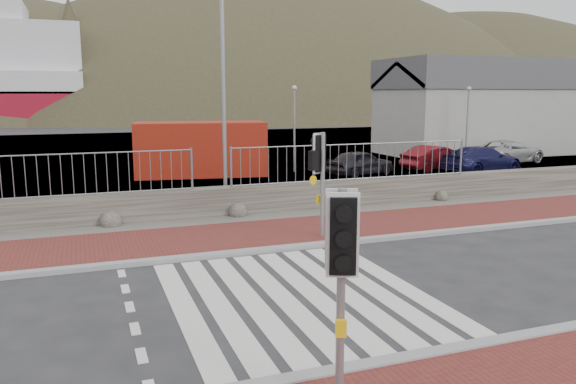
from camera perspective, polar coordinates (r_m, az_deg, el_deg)
name	(u,v)px	position (r m, az deg, el deg)	size (l,w,h in m)	color
ground	(298,296)	(10.67, 1.00, -10.49)	(220.00, 220.00, 0.00)	#28282B
sidewalk_far	(235,237)	(14.75, -5.37, -4.57)	(40.00, 3.00, 0.08)	maroon
kerb_near	(377,365)	(8.16, 9.01, -16.96)	(40.00, 0.25, 0.12)	gray
kerb_far	(252,252)	(13.35, -3.70, -6.05)	(40.00, 0.25, 0.12)	gray
zebra_crossing	(298,295)	(10.66, 1.00, -10.46)	(4.62, 5.60, 0.01)	silver
gravel_strip	(218,221)	(16.64, -7.15, -2.97)	(40.00, 1.50, 0.06)	#59544C
stone_wall	(211,202)	(17.32, -7.79, -1.05)	(40.00, 0.60, 0.90)	#444138
railing	(211,158)	(16.96, -7.79, 3.40)	(18.07, 0.07, 1.22)	gray
quay	(142,152)	(37.57, -14.65, 3.93)	(120.00, 40.00, 0.50)	#4C4C4F
water	(112,125)	(72.40, -17.48, 6.53)	(220.00, 50.00, 0.05)	#3F4C54
harbor_building	(480,107)	(37.58, 18.90, 8.20)	(12.20, 6.20, 5.80)	#9E9E99
hills_backdrop	(151,249)	(101.36, -13.73, -5.67)	(254.00, 90.00, 100.00)	#333620
traffic_signal_near	(342,251)	(6.64, 5.46, -5.97)	(0.44, 0.35, 2.65)	gray
traffic_signal_far	(322,163)	(14.27, 3.45, 3.01)	(0.68, 0.43, 2.77)	gray
streetlight	(227,79)	(17.98, -6.21, 11.30)	(1.57, 0.31, 7.41)	gray
shipping_container	(201,149)	(26.27, -8.87, 4.37)	(5.89, 2.45, 2.45)	maroon
car_a	(360,163)	(26.24, 7.36, 2.99)	(1.38, 3.43, 1.17)	black
car_b	(436,158)	(28.70, 14.81, 3.38)	(1.29, 3.69, 1.22)	maroon
car_c	(482,159)	(28.47, 19.10, 3.15)	(1.76, 4.32, 1.25)	#151542
car_d	(508,152)	(32.79, 21.42, 3.83)	(2.07, 4.48, 1.25)	#A6A6A6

